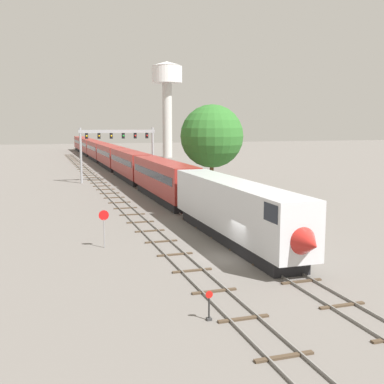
# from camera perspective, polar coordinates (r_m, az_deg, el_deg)

# --- Properties ---
(ground_plane) EXTENTS (400.00, 400.00, 0.00)m
(ground_plane) POSITION_cam_1_polar(r_m,az_deg,el_deg) (33.99, 4.65, -7.81)
(ground_plane) COLOR slate
(track_main) EXTENTS (2.60, 200.00, 0.16)m
(track_main) POSITION_cam_1_polar(r_m,az_deg,el_deg) (91.81, -8.63, 2.22)
(track_main) COLOR slate
(track_main) RESTS_ON ground
(track_near) EXTENTS (2.60, 160.00, 0.16)m
(track_near) POSITION_cam_1_polar(r_m,az_deg,el_deg) (71.36, -10.39, 0.52)
(track_near) COLOR slate
(track_near) RESTS_ON ground
(passenger_train) EXTENTS (3.04, 155.56, 4.80)m
(passenger_train) POSITION_cam_1_polar(r_m,az_deg,el_deg) (103.06, -9.71, 4.25)
(passenger_train) COLOR silver
(passenger_train) RESTS_ON ground
(signal_gantry) EXTENTS (12.10, 0.49, 8.66)m
(signal_gantry) POSITION_cam_1_polar(r_m,az_deg,el_deg) (78.02, -8.79, 5.84)
(signal_gantry) COLOR #999BA0
(signal_gantry) RESTS_ON ground
(water_tower) EXTENTS (8.37, 8.37, 25.93)m
(water_tower) POSITION_cam_1_polar(r_m,az_deg,el_deg) (134.44, -2.97, 12.52)
(water_tower) COLOR beige
(water_tower) RESTS_ON ground
(switch_stand) EXTENTS (0.36, 0.24, 1.46)m
(switch_stand) POSITION_cam_1_polar(r_m,az_deg,el_deg) (23.62, 2.02, -13.73)
(switch_stand) COLOR black
(switch_stand) RESTS_ON ground
(stop_sign) EXTENTS (0.76, 0.08, 2.88)m
(stop_sign) POSITION_cam_1_polar(r_m,az_deg,el_deg) (36.83, -10.35, -3.67)
(stop_sign) COLOR gray
(stop_sign) RESTS_ON ground
(trackside_tree_left) EXTENTS (8.58, 8.58, 11.88)m
(trackside_tree_left) POSITION_cam_1_polar(r_m,az_deg,el_deg) (66.12, 2.36, 6.59)
(trackside_tree_left) COLOR brown
(trackside_tree_left) RESTS_ON ground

